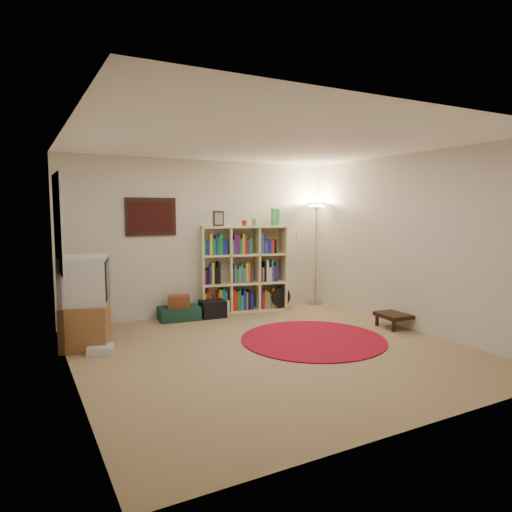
{
  "coord_description": "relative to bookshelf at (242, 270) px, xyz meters",
  "views": [
    {
      "loc": [
        -2.72,
        -4.69,
        1.73
      ],
      "look_at": [
        0.1,
        0.6,
        1.1
      ],
      "focal_mm": 32.0,
      "sensor_mm": 36.0,
      "label": 1
    }
  ],
  "objects": [
    {
      "name": "tv_stand",
      "position": [
        -2.6,
        -0.83,
        -0.15
      ],
      "size": [
        0.72,
        0.89,
        1.14
      ],
      "rotation": [
        0.0,
        0.0,
        -0.26
      ],
      "color": "brown",
      "rests_on": "ground"
    },
    {
      "name": "floor_lamp",
      "position": [
        1.41,
        -0.14,
        0.82
      ],
      "size": [
        0.43,
        0.43,
        1.83
      ],
      "rotation": [
        0.0,
        0.0,
        0.27
      ],
      "color": "#BABABF",
      "rests_on": "ground"
    },
    {
      "name": "duffel_bag",
      "position": [
        -0.62,
        -0.19,
        -0.56
      ],
      "size": [
        0.4,
        0.34,
        0.27
      ],
      "rotation": [
        0.0,
        0.0,
        -0.06
      ],
      "color": "black",
      "rests_on": "ground"
    },
    {
      "name": "dvd_box",
      "position": [
        -2.52,
        -1.27,
        -0.65
      ],
      "size": [
        0.35,
        0.32,
        0.1
      ],
      "rotation": [
        0.0,
        0.0,
        -0.3
      ],
      "color": "silver",
      "rests_on": "ground"
    },
    {
      "name": "floor_fan",
      "position": [
        0.61,
        -0.26,
        -0.5
      ],
      "size": [
        0.35,
        0.19,
        0.4
      ],
      "rotation": [
        0.0,
        0.0,
        -0.05
      ],
      "color": "black",
      "rests_on": "ground"
    },
    {
      "name": "room",
      "position": [
        -0.7,
        -2.07,
        0.56
      ],
      "size": [
        4.54,
        4.54,
        2.54
      ],
      "color": "#8F7754",
      "rests_on": "ground"
    },
    {
      "name": "paper_towel",
      "position": [
        -0.38,
        -0.18,
        -0.58
      ],
      "size": [
        0.14,
        0.14,
        0.24
      ],
      "rotation": [
        0.0,
        0.0,
        -0.23
      ],
      "color": "silver",
      "rests_on": "ground"
    },
    {
      "name": "side_table",
      "position": [
        1.48,
        -2.05,
        -0.52
      ],
      "size": [
        0.51,
        0.51,
        0.21
      ],
      "rotation": [
        0.0,
        0.0,
        -0.1
      ],
      "color": "black",
      "rests_on": "ground"
    },
    {
      "name": "wicker_basket",
      "position": [
        -1.16,
        -0.14,
        -0.4
      ],
      "size": [
        0.39,
        0.34,
        0.19
      ],
      "rotation": [
        0.0,
        0.0,
        -0.37
      ],
      "color": "#5D2C17",
      "rests_on": "suitcase"
    },
    {
      "name": "bookshelf",
      "position": [
        0.0,
        0.0,
        0.0
      ],
      "size": [
        1.49,
        0.72,
        1.72
      ],
      "rotation": [
        0.0,
        0.0,
        -0.22
      ],
      "color": "beige",
      "rests_on": "ground"
    },
    {
      "name": "red_rug",
      "position": [
        0.06,
        -1.99,
        -0.69
      ],
      "size": [
        1.91,
        1.91,
        0.02
      ],
      "color": "maroon",
      "rests_on": "ground"
    },
    {
      "name": "suitcase",
      "position": [
        -1.15,
        -0.1,
        -0.6
      ],
      "size": [
        0.66,
        0.46,
        0.2
      ],
      "rotation": [
        0.0,
        0.0,
        -0.1
      ],
      "color": "#123227",
      "rests_on": "ground"
    }
  ]
}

